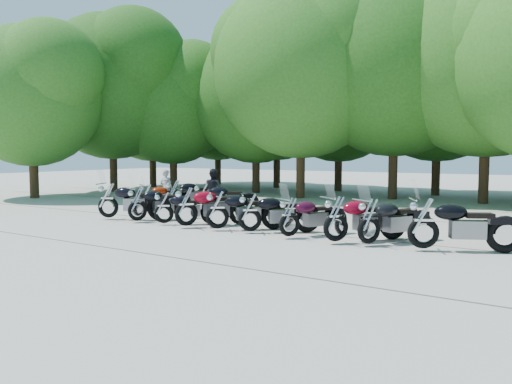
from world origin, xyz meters
The scene contains 28 objects.
ground centered at (0.00, 0.00, 0.00)m, with size 90.00×90.00×0.00m, color #A9A398.
tree_0 centered at (-15.42, 12.98, 5.45)m, with size 7.50×7.50×9.21m.
tree_1 centered at (-12.04, 11.24, 5.06)m, with size 6.97×6.97×8.55m.
tree_2 centered at (-7.25, 12.84, 5.31)m, with size 7.31×7.31×8.97m.
tree_3 centered at (-3.57, 11.24, 6.32)m, with size 8.70×8.70×10.67m.
tree_4 centered at (0.54, 13.09, 6.64)m, with size 9.13×9.13×11.20m.
tree_5 centered at (4.61, 13.20, 6.57)m, with size 9.04×9.04×11.10m.
tree_9 centered at (-13.53, 17.59, 5.52)m, with size 7.59×7.59×9.32m.
tree_10 centered at (-8.29, 16.97, 5.66)m, with size 7.78×7.78×9.55m.
tree_11 centered at (-3.76, 16.43, 5.49)m, with size 7.56×7.56×9.28m.
tree_12 centered at (1.80, 16.47, 5.72)m, with size 7.88×7.88×9.67m.
tree_16 centered at (-14.83, 4.00, 5.06)m, with size 6.97×6.97×8.55m.
tree_17 centered at (-14.68, 9.00, 6.04)m, with size 8.31×8.31×10.20m.
motorcycle_0 centered at (-5.29, 0.44, 0.71)m, with size 0.77×2.51×1.42m, color black, non-canonical shape.
motorcycle_1 centered at (-3.95, 0.49, 0.65)m, with size 0.70×2.30×1.30m, color black, non-canonical shape.
motorcycle_2 centered at (-2.82, 0.52, 0.59)m, with size 0.64×2.09×1.18m, color black, non-canonical shape.
motorcycle_3 centered at (-1.81, 0.41, 0.70)m, with size 0.75×2.48×1.40m, color maroon, non-canonical shape.
motorcycle_4 centered at (-0.69, 0.50, 0.66)m, with size 0.71×2.34×1.32m, color black, non-canonical shape.
motorcycle_5 centered at (0.35, 0.64, 0.64)m, with size 0.69×2.27×1.28m, color black, non-canonical shape.
motorcycle_6 centered at (1.71, 0.48, 0.62)m, with size 0.66×2.18×1.23m, color #35071D, non-canonical shape.
motorcycle_7 centered at (3.06, 0.41, 0.68)m, with size 0.73×2.40×1.36m, color maroon, non-canonical shape.
motorcycle_8 centered at (3.86, 0.58, 0.66)m, with size 0.71×2.34×1.32m, color black, non-canonical shape.
motorcycle_9 centered at (5.14, 0.63, 0.71)m, with size 0.76×2.50×1.41m, color black, non-canonical shape.
motorcycle_10 centered at (-6.05, 3.03, 0.59)m, with size 0.64×2.10×1.19m, color #8F1C05, non-canonical shape.
motorcycle_11 centered at (-4.88, 3.30, 0.70)m, with size 0.75×2.47×1.39m, color black, non-canonical shape.
motorcycle_12 centered at (-3.37, 3.17, 0.66)m, with size 0.71×2.34×1.32m, color black, non-canonical shape.
rider_0 centered at (-5.93, 4.00, 0.80)m, with size 0.58×0.38×1.60m, color #A1A0A3.
rider_1 centered at (-3.75, 4.31, 0.83)m, with size 0.81×0.63×1.66m, color black.
Camera 1 is at (8.02, -11.04, 2.28)m, focal length 35.00 mm.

